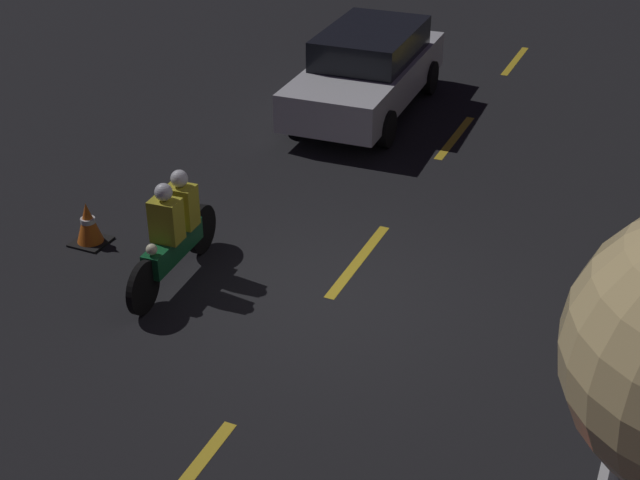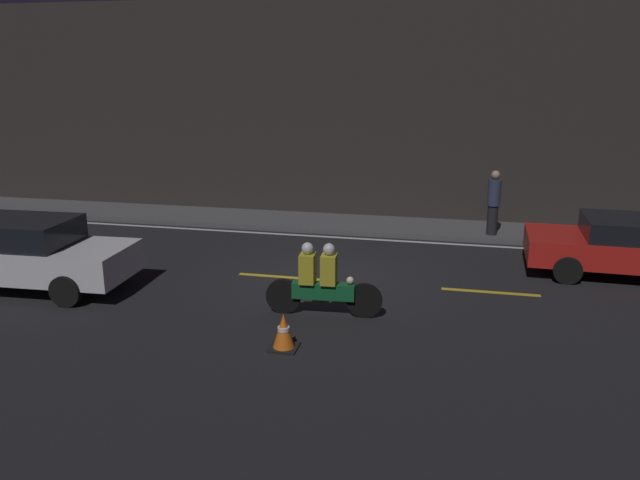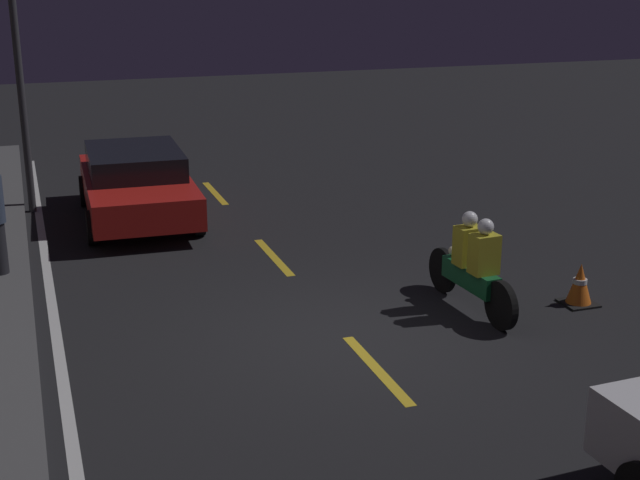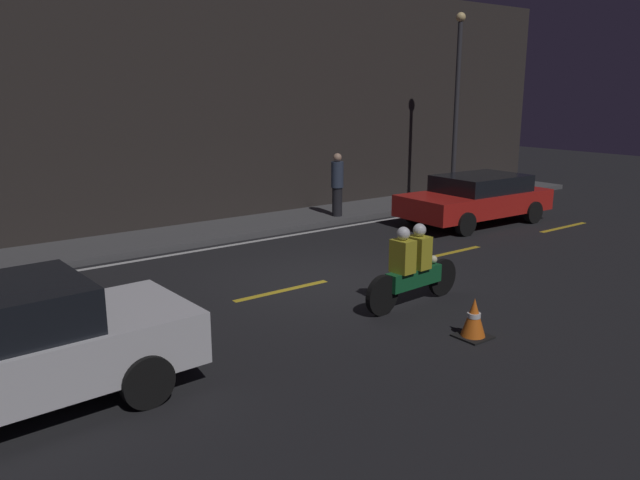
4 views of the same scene
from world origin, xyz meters
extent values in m
plane|color=black|center=(0.00, 0.00, 0.00)|extent=(56.00, 56.00, 0.00)
cube|color=#4C4C4F|center=(0.00, 4.84, 0.08)|extent=(28.00, 2.00, 0.15)
cube|color=#2D2826|center=(0.00, 5.99, 3.25)|extent=(28.00, 0.30, 6.50)
cube|color=gold|center=(-5.50, 0.00, 0.00)|extent=(2.00, 0.14, 0.01)
cube|color=gold|center=(-1.00, 0.00, 0.00)|extent=(2.00, 0.14, 0.01)
cube|color=gold|center=(3.50, 0.00, 0.00)|extent=(2.00, 0.14, 0.01)
cube|color=silver|center=(0.00, 3.59, 0.00)|extent=(25.20, 0.14, 0.01)
cube|color=silver|center=(-6.00, -1.86, 0.64)|extent=(4.48, 1.89, 0.65)
cube|color=black|center=(-6.22, -1.87, 1.23)|extent=(2.49, 1.64, 0.53)
cylinder|color=black|center=(-4.67, -0.97, 0.32)|extent=(0.64, 0.21, 0.63)
cylinder|color=black|center=(-4.60, -2.64, 0.32)|extent=(0.64, 0.21, 0.63)
cube|color=red|center=(6.50, 1.80, 0.59)|extent=(4.41, 2.02, 0.57)
cylinder|color=black|center=(5.12, 0.92, 0.30)|extent=(0.61, 0.20, 0.60)
cylinder|color=black|center=(5.18, 2.76, 0.30)|extent=(0.61, 0.20, 0.60)
cylinder|color=black|center=(1.14, -1.92, 0.33)|extent=(0.67, 0.12, 0.67)
cylinder|color=black|center=(-0.39, -2.02, 0.33)|extent=(0.67, 0.14, 0.67)
cube|color=#14592D|center=(0.38, -1.97, 0.48)|extent=(1.19, 0.32, 0.30)
sphere|color=#F2EABF|center=(0.87, -1.93, 0.71)|extent=(0.14, 0.14, 0.14)
cube|color=gold|center=(0.48, -1.96, 0.91)|extent=(0.30, 0.38, 0.55)
sphere|color=silver|center=(0.48, -1.96, 1.29)|extent=(0.22, 0.22, 0.22)
cube|color=gold|center=(0.08, -1.99, 0.91)|extent=(0.30, 0.38, 0.55)
sphere|color=silver|center=(0.08, -1.99, 1.29)|extent=(0.22, 0.22, 0.22)
cube|color=black|center=(0.05, -3.53, 0.01)|extent=(0.47, 0.47, 0.03)
cone|color=orange|center=(0.05, -3.53, 0.32)|extent=(0.36, 0.36, 0.58)
cylinder|color=white|center=(0.05, -3.53, 0.35)|extent=(0.20, 0.20, 0.07)
cylinder|color=black|center=(3.67, 4.28, 0.55)|extent=(0.28, 0.28, 0.80)
cylinder|color=#2D384C|center=(3.67, 4.28, 1.31)|extent=(0.34, 0.34, 0.71)
sphere|color=tan|center=(3.67, 4.28, 1.78)|extent=(0.23, 0.23, 0.23)
camera|label=1|loc=(8.45, 3.62, 6.09)|focal=50.00mm
camera|label=2|loc=(2.71, -12.67, 4.47)|focal=35.00mm
camera|label=3|loc=(-9.99, 3.79, 4.67)|focal=50.00mm
camera|label=4|loc=(-6.95, -9.09, 3.57)|focal=35.00mm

